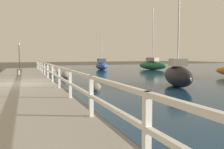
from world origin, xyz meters
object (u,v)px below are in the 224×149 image
sailboat_green (152,65)px  dock_lamp (19,53)px  sailboat_black (177,75)px  sailboat_blue (102,65)px  mooring_bollard (18,72)px

sailboat_green → dock_lamp: bearing=161.9°
dock_lamp → sailboat_black: bearing=-57.5°
sailboat_black → sailboat_blue: bearing=107.5°
sailboat_blue → dock_lamp: bearing=-153.7°
mooring_bollard → sailboat_black: size_ratio=0.08×
dock_lamp → sailboat_green: sailboat_green is taller
mooring_bollard → dock_lamp: 5.57m
mooring_bollard → sailboat_green: sailboat_green is taller
dock_lamp → sailboat_blue: size_ratio=0.59×
mooring_bollard → sailboat_black: sailboat_black is taller
mooring_bollard → sailboat_black: (8.75, -8.39, 0.15)m
sailboat_blue → sailboat_green: (6.29, -2.54, 0.09)m
dock_lamp → sailboat_blue: 10.71m
dock_lamp → sailboat_blue: (10.02, 3.44, -1.56)m
dock_lamp → sailboat_black: (8.74, -13.73, -1.44)m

